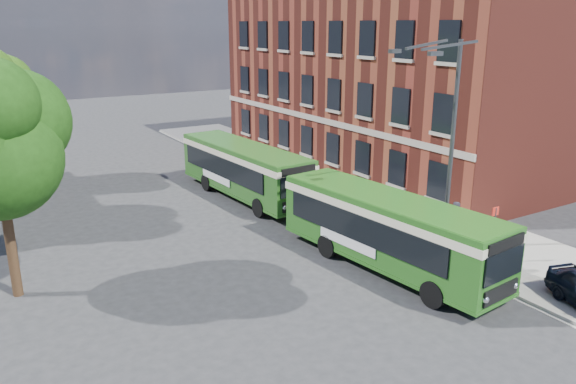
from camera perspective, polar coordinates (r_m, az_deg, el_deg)
ground at (r=24.05m, az=3.33°, el=-6.78°), size 120.00×120.00×0.00m
pavement at (r=34.01m, az=5.37°, el=0.43°), size 6.00×48.00×0.15m
kerb_line at (r=32.36m, az=1.03°, el=-0.48°), size 0.12×48.00×0.01m
brick_office at (r=40.26m, az=10.36°, el=12.76°), size 12.10×26.00×14.20m
street_lamp at (r=24.24m, az=15.75°, el=4.69°), size 2.96×2.38×9.00m
bus_stop_sign at (r=24.32m, az=20.14°, el=-3.74°), size 0.35×0.08×2.52m
bus_front at (r=22.82m, az=10.16°, el=-3.40°), size 3.61×10.56×3.02m
bus_rear at (r=31.91m, az=-4.48°, el=2.63°), size 3.20×10.77×3.02m
pedestrian_a at (r=26.28m, az=16.49°, el=-2.87°), size 0.78×0.64×1.85m
pedestrian_b at (r=23.59m, az=20.24°, el=-5.85°), size 0.83×0.67×1.59m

